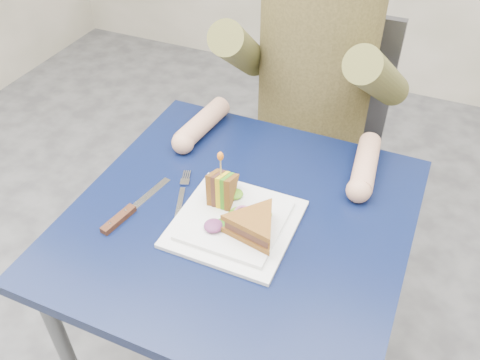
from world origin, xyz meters
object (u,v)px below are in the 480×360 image
at_px(table, 240,239).
at_px(diner, 317,43).
at_px(plate, 235,222).
at_px(sandwich_flat, 254,225).
at_px(chair, 316,132).
at_px(sandwich_upright, 221,188).
at_px(fork, 182,196).
at_px(knife, 125,214).

distance_m(table, diner, 0.60).
relative_size(plate, sandwich_flat, 1.56).
bearing_deg(table, sandwich_flat, -44.77).
bearing_deg(chair, sandwich_upright, -94.52).
relative_size(sandwich_upright, fork, 0.72).
xyz_separation_m(chair, knife, (-0.24, -0.76, 0.20)).
bearing_deg(fork, plate, -12.45).
bearing_deg(fork, sandwich_upright, 6.26).
bearing_deg(sandwich_flat, diner, 95.60).
relative_size(sandwich_flat, sandwich_upright, 1.33).
distance_m(fork, knife, 0.14).
height_order(table, sandwich_upright, sandwich_upright).
xyz_separation_m(table, chair, (0.00, 0.65, -0.11)).
distance_m(diner, sandwich_upright, 0.54).
bearing_deg(sandwich_flat, table, 135.23).
bearing_deg(fork, knife, -128.94).
xyz_separation_m(sandwich_flat, knife, (-0.30, -0.05, -0.04)).
relative_size(sandwich_flat, knife, 0.75).
relative_size(sandwich_flat, fork, 0.96).
relative_size(table, knife, 3.39).
bearing_deg(sandwich_flat, knife, -170.61).
xyz_separation_m(table, sandwich_upright, (-0.05, 0.01, 0.13)).
height_order(diner, knife, diner).
xyz_separation_m(chair, diner, (-0.00, -0.11, 0.37)).
distance_m(sandwich_flat, fork, 0.22).
distance_m(chair, fork, 0.69).
height_order(table, knife, knife).
relative_size(plate, sandwich_upright, 2.08).
bearing_deg(plate, diner, 90.33).
bearing_deg(fork, sandwich_flat, -15.76).
bearing_deg(plate, sandwich_upright, 140.04).
bearing_deg(sandwich_flat, plate, 155.56).
relative_size(plate, knife, 1.18).
height_order(plate, knife, plate).
distance_m(table, fork, 0.17).
xyz_separation_m(table, plate, (0.00, -0.03, 0.09)).
relative_size(chair, diner, 1.25).
height_order(sandwich_flat, knife, sandwich_flat).
height_order(chair, diner, diner).
relative_size(sandwich_upright, knife, 0.57).
bearing_deg(chair, fork, -103.09).
relative_size(table, diner, 1.01).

